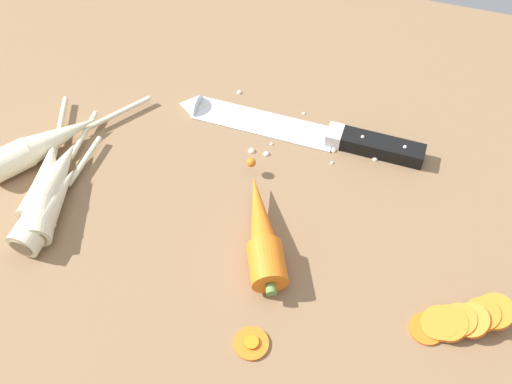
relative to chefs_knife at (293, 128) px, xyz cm
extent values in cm
cube|color=brown|center=(-1.58, -10.39, -2.65)|extent=(120.00, 90.00, 4.00)
cube|color=silver|center=(-4.21, 0.11, -0.40)|extent=(20.11, 4.94, 0.50)
cone|color=silver|center=(-15.41, 0.42, -0.40)|extent=(3.11, 4.04, 3.96)
cube|color=silver|center=(5.78, -0.16, 0.45)|extent=(2.08, 2.99, 2.20)
cube|color=black|center=(12.28, -0.33, 0.45)|extent=(11.07, 3.10, 2.20)
sphere|color=silver|center=(9.48, -0.26, 1.55)|extent=(0.50, 0.50, 0.50)
sphere|color=silver|center=(15.08, -0.41, 1.55)|extent=(0.50, 0.50, 0.50)
cylinder|color=orange|center=(2.64, -22.11, 1.45)|extent=(5.96, 6.49, 4.20)
cone|color=orange|center=(0.09, -16.35, 1.45)|extent=(8.74, 13.12, 3.99)
sphere|color=orange|center=(-3.38, -8.52, 1.45)|extent=(1.20, 1.20, 1.20)
cylinder|color=#5B7F3D|center=(3.94, -25.05, 1.45)|extent=(1.50, 1.40, 1.20)
cylinder|color=beige|center=(-26.07, -22.16, 1.35)|extent=(4.20, 4.62, 4.00)
cone|color=beige|center=(-26.35, -16.00, 1.35)|extent=(4.16, 8.06, 3.80)
cylinder|color=beige|center=(-26.65, -9.70, 0.45)|extent=(1.09, 8.56, 0.70)
cylinder|color=#7A6647|center=(-25.97, -24.38, 1.35)|extent=(2.81, 0.43, 2.80)
cylinder|color=beige|center=(-25.11, -25.96, 1.35)|extent=(4.21, 4.55, 4.00)
cone|color=beige|center=(-24.82, -19.91, 1.35)|extent=(4.17, 7.92, 3.80)
cylinder|color=beige|center=(-24.52, -13.72, 0.45)|extent=(1.11, 8.40, 0.70)
cylinder|color=#7A6647|center=(-25.22, -28.13, 1.35)|extent=(2.81, 0.44, 2.80)
cylinder|color=beige|center=(-33.26, -17.08, 1.35)|extent=(6.48, 6.76, 4.00)
cone|color=beige|center=(-28.68, -11.05, 1.35)|extent=(8.89, 10.03, 3.80)
cylinder|color=beige|center=(-23.99, -4.86, 0.45)|extent=(6.90, 8.78, 0.70)
cylinder|color=beige|center=(-25.25, -24.02, 1.35)|extent=(5.61, 6.58, 4.00)
cone|color=beige|center=(-27.80, -16.71, 1.35)|extent=(6.85, 10.61, 3.80)
cylinder|color=beige|center=(-30.41, -9.21, 0.45)|extent=(4.19, 10.36, 0.70)
cylinder|color=#7A6647|center=(-24.33, -26.65, 1.35)|extent=(2.74, 1.20, 2.80)
cylinder|color=orange|center=(21.21, -23.78, -0.30)|extent=(3.80, 3.80, 0.70)
cylinder|color=orange|center=(22.46, -22.94, -0.06)|extent=(4.15, 4.03, 2.22)
cylinder|color=orange|center=(23.36, -22.81, 0.19)|extent=(4.29, 4.16, 2.34)
cylinder|color=orange|center=(24.35, -22.22, 0.43)|extent=(3.97, 3.82, 2.45)
cylinder|color=orange|center=(25.56, -22.00, 0.68)|extent=(4.11, 3.93, 2.80)
cylinder|color=orange|center=(26.58, -21.08, 0.92)|extent=(3.97, 3.84, 2.23)
cylinder|color=orange|center=(27.79, -20.49, 1.17)|extent=(4.28, 4.14, 2.49)
cylinder|color=orange|center=(3.41, -30.83, -0.30)|extent=(3.81, 3.81, 0.70)
cylinder|color=orange|center=(3.41, -30.83, -0.03)|extent=(1.60, 1.60, 0.16)
sphere|color=beige|center=(-2.16, -3.09, -0.42)|extent=(0.47, 0.47, 0.47)
sphere|color=beige|center=(6.37, -3.95, -0.40)|extent=(0.51, 0.51, 0.51)
sphere|color=beige|center=(11.75, -1.67, -0.28)|extent=(0.73, 0.73, 0.73)
sphere|color=beige|center=(-6.49, 0.35, -0.29)|extent=(0.72, 0.72, 0.72)
sphere|color=beige|center=(6.15, -1.82, -0.30)|extent=(0.70, 0.70, 0.70)
sphere|color=beige|center=(-11.58, 2.19, -0.27)|extent=(0.75, 0.75, 0.75)
sphere|color=beige|center=(5.77, 1.35, -0.42)|extent=(0.46, 0.46, 0.46)
sphere|color=beige|center=(-5.90, 1.94, -0.42)|extent=(0.47, 0.47, 0.47)
sphere|color=beige|center=(-2.22, -1.79, -0.35)|extent=(0.61, 0.61, 0.61)
sphere|color=beige|center=(0.69, 3.63, -0.40)|extent=(0.50, 0.50, 0.50)
sphere|color=beige|center=(-13.21, 0.79, -0.23)|extent=(0.85, 0.85, 0.85)
sphere|color=beige|center=(3.24, -0.26, -0.34)|extent=(0.62, 0.62, 0.62)
sphere|color=beige|center=(-7.19, -0.10, -0.37)|extent=(0.57, 0.57, 0.57)
sphere|color=beige|center=(-4.36, -5.05, -0.21)|extent=(0.89, 0.89, 0.89)
sphere|color=beige|center=(4.43, 0.23, -0.38)|extent=(0.55, 0.55, 0.55)
sphere|color=beige|center=(-2.34, -4.96, -0.24)|extent=(0.81, 0.81, 0.81)
sphere|color=beige|center=(-9.30, 4.98, -0.30)|extent=(0.71, 0.71, 0.71)
sphere|color=beige|center=(1.56, 0.45, -0.32)|extent=(0.66, 0.66, 0.66)
camera|label=1|loc=(10.76, -53.69, 60.55)|focal=41.58mm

